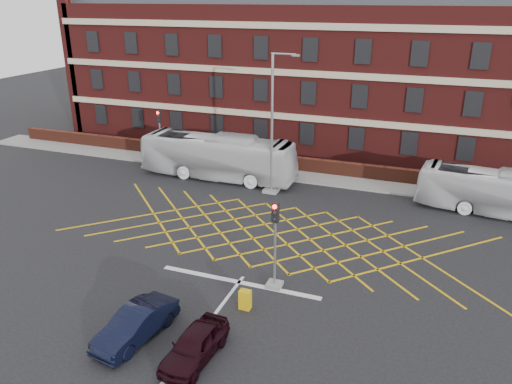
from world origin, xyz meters
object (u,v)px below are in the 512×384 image
(traffic_light_far, at_px, (161,142))
(traffic_light_near, at_px, (275,253))
(street_lamp, at_px, (273,147))
(car_navy, at_px, (136,324))
(car_maroon, at_px, (195,345))
(direction_signs, at_px, (170,146))
(bus_left, at_px, (218,157))
(bus_right, at_px, (503,193))
(utility_cabinet, at_px, (245,300))

(traffic_light_far, bearing_deg, traffic_light_near, -44.86)
(street_lamp, bearing_deg, traffic_light_far, 164.02)
(car_navy, distance_m, car_maroon, 2.73)
(traffic_light_far, height_order, direction_signs, traffic_light_far)
(bus_left, xyz_separation_m, street_lamp, (4.69, -1.35, 1.63))
(car_maroon, bearing_deg, direction_signs, 125.32)
(car_navy, distance_m, traffic_light_near, 6.80)
(bus_left, distance_m, car_navy, 18.81)
(traffic_light_near, bearing_deg, traffic_light_far, 135.14)
(car_navy, height_order, direction_signs, direction_signs)
(bus_left, bearing_deg, bus_right, -89.51)
(bus_right, bearing_deg, direction_signs, 91.67)
(car_maroon, height_order, utility_cabinet, car_maroon)
(bus_right, distance_m, traffic_light_far, 24.93)
(bus_left, xyz_separation_m, car_maroon, (7.48, -18.43, -1.02))
(bus_right, xyz_separation_m, traffic_light_near, (-10.42, -12.73, 0.37))
(bus_right, relative_size, car_navy, 2.58)
(utility_cabinet, bearing_deg, direction_signs, 128.18)
(direction_signs, bearing_deg, bus_right, -4.44)
(traffic_light_far, xyz_separation_m, direction_signs, (0.68, 0.23, -0.39))
(bus_right, height_order, car_maroon, bus_right)
(car_maroon, distance_m, utility_cabinet, 3.66)
(car_maroon, bearing_deg, car_navy, 178.09)
(bus_left, distance_m, direction_signs, 5.42)
(traffic_light_far, relative_size, street_lamp, 0.46)
(bus_right, xyz_separation_m, utility_cabinet, (-11.06, -14.82, -0.95))
(street_lamp, xyz_separation_m, direction_signs, (-9.77, 3.22, -1.87))
(bus_right, height_order, utility_cabinet, bus_right)
(traffic_light_far, bearing_deg, street_lamp, -15.98)
(bus_left, bearing_deg, utility_cabinet, -151.01)
(bus_right, distance_m, street_lamp, 14.59)
(bus_right, relative_size, direction_signs, 4.56)
(bus_left, relative_size, utility_cabinet, 12.99)
(traffic_light_far, bearing_deg, direction_signs, 18.61)
(car_navy, relative_size, traffic_light_far, 0.91)
(bus_right, relative_size, car_maroon, 2.85)
(bus_left, distance_m, traffic_light_near, 15.41)
(utility_cabinet, bearing_deg, bus_left, 118.50)
(street_lamp, bearing_deg, bus_right, 5.34)
(traffic_light_near, relative_size, direction_signs, 1.94)
(car_navy, relative_size, car_maroon, 1.10)
(bus_left, height_order, traffic_light_far, traffic_light_far)
(street_lamp, relative_size, utility_cabinet, 10.42)
(bus_left, xyz_separation_m, car_navy, (4.76, -18.17, -0.98))
(bus_right, xyz_separation_m, car_maroon, (-11.62, -18.43, -0.80))
(car_maroon, xyz_separation_m, traffic_light_near, (1.20, 5.70, 1.16))
(bus_right, relative_size, traffic_light_far, 2.35)
(street_lamp, height_order, direction_signs, street_lamp)
(car_maroon, distance_m, traffic_light_near, 5.94)
(traffic_light_far, xyz_separation_m, utility_cabinet, (13.81, -16.47, -1.32))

